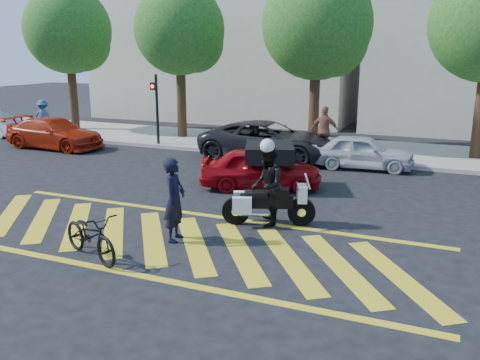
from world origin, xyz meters
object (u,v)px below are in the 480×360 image
at_px(police_motorcycle, 267,203).
at_px(red_convertible, 261,168).
at_px(officer_bike, 174,200).
at_px(bicycle, 90,235).
at_px(officer_moto, 267,186).
at_px(parked_mid_left, 268,141).
at_px(parked_mid_right, 362,152).
at_px(parked_left, 54,133).

height_order(police_motorcycle, red_convertible, red_convertible).
height_order(officer_bike, red_convertible, officer_bike).
xyz_separation_m(bicycle, officer_moto, (2.62, 3.43, 0.49)).
distance_m(police_motorcycle, officer_moto, 0.44).
relative_size(police_motorcycle, parked_mid_left, 0.41).
bearing_deg(police_motorcycle, red_convertible, 92.87).
height_order(red_convertible, parked_mid_right, red_convertible).
xyz_separation_m(officer_bike, police_motorcycle, (1.56, 1.81, -0.40)).
height_order(police_motorcycle, parked_left, parked_left).
height_order(bicycle, police_motorcycle, police_motorcycle).
xyz_separation_m(officer_moto, red_convertible, (-1.34, 3.14, -0.35)).
bearing_deg(police_motorcycle, parked_mid_right, 60.92).
bearing_deg(officer_moto, parked_left, -136.54).
distance_m(bicycle, officer_moto, 4.34).
bearing_deg(red_convertible, parked_mid_right, -51.96).
relative_size(officer_bike, parked_left, 0.41).
xyz_separation_m(officer_bike, red_convertible, (0.20, 4.96, -0.31)).
bearing_deg(parked_mid_left, red_convertible, -164.45).
xyz_separation_m(police_motorcycle, parked_left, (-12.13, 5.96, 0.12)).
height_order(officer_bike, parked_mid_right, officer_bike).
relative_size(parked_left, parked_mid_left, 0.85).
bearing_deg(bicycle, parked_left, 68.05).
xyz_separation_m(bicycle, parked_left, (-9.49, 9.37, 0.16)).
height_order(bicycle, officer_moto, officer_moto).
xyz_separation_m(bicycle, parked_mid_left, (0.01, 10.77, 0.24)).
bearing_deg(officer_moto, police_motorcycle, 33.55).
bearing_deg(police_motorcycle, parked_mid_left, 89.25).
bearing_deg(officer_bike, parked_mid_right, -26.47).
distance_m(parked_mid_left, parked_mid_right, 3.73).
bearing_deg(parked_mid_right, police_motorcycle, 166.34).
xyz_separation_m(officer_bike, parked_left, (-10.57, 7.77, -0.28)).
bearing_deg(parked_left, officer_bike, -125.19).
distance_m(red_convertible, parked_mid_left, 4.39).
relative_size(red_convertible, parked_mid_right, 1.03).
bearing_deg(officer_bike, red_convertible, -12.32).
xyz_separation_m(bicycle, red_convertible, (1.28, 6.57, 0.13)).
height_order(police_motorcycle, parked_mid_left, parked_mid_left).
relative_size(police_motorcycle, parked_left, 0.48).
relative_size(officer_bike, parked_mid_left, 0.35).
relative_size(officer_moto, parked_mid_right, 0.55).
xyz_separation_m(police_motorcycle, parked_mid_left, (-2.63, 7.36, 0.20)).
height_order(parked_left, parked_mid_right, parked_left).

